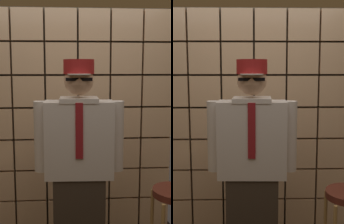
{
  "view_description": "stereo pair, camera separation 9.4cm",
  "coord_description": "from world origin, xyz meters",
  "views": [
    {
      "loc": [
        -0.14,
        -1.8,
        1.71
      ],
      "look_at": [
        0.02,
        0.54,
        1.36
      ],
      "focal_mm": 49.39,
      "sensor_mm": 36.0,
      "label": 1
    },
    {
      "loc": [
        -0.05,
        -1.8,
        1.71
      ],
      "look_at": [
        0.02,
        0.54,
        1.36
      ],
      "focal_mm": 49.39,
      "sensor_mm": 36.0,
      "label": 2
    }
  ],
  "objects": [
    {
      "name": "glass_block_wall",
      "position": [
        -0.0,
        1.35,
        1.14
      ],
      "size": [
        1.99,
        0.1,
        2.31
      ],
      "color": "#E0B78C",
      "rests_on": "ground"
    },
    {
      "name": "standing_person",
      "position": [
        -0.03,
        0.55,
        0.92
      ],
      "size": [
        0.7,
        0.3,
        1.76
      ],
      "rotation": [
        0.0,
        0.0,
        -0.03
      ],
      "color": "#382D23",
      "rests_on": "ground"
    }
  ]
}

